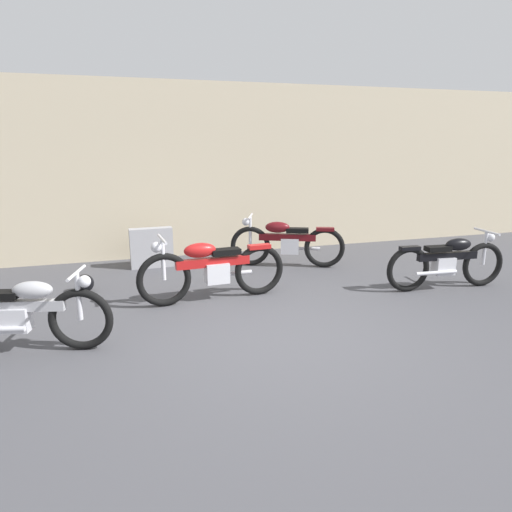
{
  "coord_description": "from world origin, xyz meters",
  "views": [
    {
      "loc": [
        -1.78,
        -4.79,
        2.27
      ],
      "look_at": [
        0.21,
        1.76,
        0.55
      ],
      "focal_mm": 32.01,
      "sensor_mm": 36.0,
      "label": 1
    }
  ],
  "objects_px": {
    "motorcycle_red": "(212,269)",
    "helmet": "(85,283)",
    "motorcycle_black": "(448,262)",
    "motorcycle_maroon": "(286,242)",
    "stone_marker": "(152,248)",
    "motorcycle_silver": "(21,314)"
  },
  "relations": [
    {
      "from": "motorcycle_red",
      "to": "stone_marker",
      "type": "bearing_deg",
      "value": -75.62
    },
    {
      "from": "motorcycle_black",
      "to": "motorcycle_maroon",
      "type": "bearing_deg",
      "value": 138.88
    },
    {
      "from": "motorcycle_black",
      "to": "motorcycle_maroon",
      "type": "xyz_separation_m",
      "value": [
        -1.95,
        1.99,
        0.02
      ]
    },
    {
      "from": "motorcycle_silver",
      "to": "motorcycle_red",
      "type": "relative_size",
      "value": 0.9
    },
    {
      "from": "helmet",
      "to": "motorcycle_maroon",
      "type": "relative_size",
      "value": 0.14
    },
    {
      "from": "motorcycle_black",
      "to": "motorcycle_silver",
      "type": "bearing_deg",
      "value": -170.85
    },
    {
      "from": "stone_marker",
      "to": "helmet",
      "type": "xyz_separation_m",
      "value": [
        -1.12,
        -1.18,
        -0.23
      ]
    },
    {
      "from": "motorcycle_maroon",
      "to": "motorcycle_red",
      "type": "distance_m",
      "value": 2.23
    },
    {
      "from": "helmet",
      "to": "motorcycle_black",
      "type": "bearing_deg",
      "value": -15.19
    },
    {
      "from": "motorcycle_black",
      "to": "motorcycle_silver",
      "type": "distance_m",
      "value": 6.02
    },
    {
      "from": "motorcycle_red",
      "to": "helmet",
      "type": "bearing_deg",
      "value": -31.3
    },
    {
      "from": "motorcycle_maroon",
      "to": "motorcycle_red",
      "type": "xyz_separation_m",
      "value": [
        -1.7,
        -1.45,
        0.02
      ]
    },
    {
      "from": "helmet",
      "to": "motorcycle_red",
      "type": "bearing_deg",
      "value": -27.36
    },
    {
      "from": "motorcycle_red",
      "to": "motorcycle_silver",
      "type": "bearing_deg",
      "value": 19.91
    },
    {
      "from": "motorcycle_maroon",
      "to": "motorcycle_silver",
      "type": "distance_m",
      "value": 4.75
    },
    {
      "from": "helmet",
      "to": "motorcycle_maroon",
      "type": "xyz_separation_m",
      "value": [
        3.52,
        0.51,
        0.32
      ]
    },
    {
      "from": "motorcycle_silver",
      "to": "motorcycle_black",
      "type": "bearing_deg",
      "value": 18.53
    },
    {
      "from": "stone_marker",
      "to": "helmet",
      "type": "distance_m",
      "value": 1.64
    },
    {
      "from": "stone_marker",
      "to": "motorcycle_black",
      "type": "distance_m",
      "value": 5.1
    },
    {
      "from": "motorcycle_silver",
      "to": "helmet",
      "type": "bearing_deg",
      "value": 88.88
    },
    {
      "from": "stone_marker",
      "to": "motorcycle_silver",
      "type": "distance_m",
      "value": 3.56
    },
    {
      "from": "motorcycle_silver",
      "to": "motorcycle_maroon",
      "type": "bearing_deg",
      "value": 45.4
    }
  ]
}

